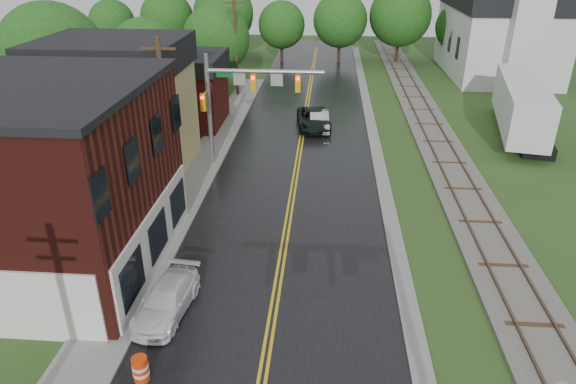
# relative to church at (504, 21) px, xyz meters

# --- Properties ---
(main_road) EXTENTS (10.00, 90.00, 0.02)m
(main_road) POSITION_rel_church_xyz_m (-20.00, -23.74, -5.83)
(main_road) COLOR black
(main_road) RESTS_ON ground
(curb_right) EXTENTS (0.80, 70.00, 0.12)m
(curb_right) POSITION_rel_church_xyz_m (-14.60, -18.74, -5.83)
(curb_right) COLOR gray
(curb_right) RESTS_ON ground
(sidewalk_left) EXTENTS (2.40, 50.00, 0.12)m
(sidewalk_left) POSITION_rel_church_xyz_m (-26.20, -28.74, -5.83)
(sidewalk_left) COLOR gray
(sidewalk_left) RESTS_ON ground
(yellow_house) EXTENTS (8.00, 7.00, 6.40)m
(yellow_house) POSITION_rel_church_xyz_m (-31.00, -27.74, -2.63)
(yellow_house) COLOR tan
(yellow_house) RESTS_ON ground
(darkred_building) EXTENTS (7.00, 6.00, 4.40)m
(darkred_building) POSITION_rel_church_xyz_m (-30.00, -18.74, -3.63)
(darkred_building) COLOR #3F0F0C
(darkred_building) RESTS_ON ground
(church) EXTENTS (10.40, 18.40, 20.00)m
(church) POSITION_rel_church_xyz_m (0.00, 0.00, 0.00)
(church) COLOR silver
(church) RESTS_ON ground
(railroad) EXTENTS (3.20, 80.00, 0.30)m
(railroad) POSITION_rel_church_xyz_m (-10.00, -18.74, -5.73)
(railroad) COLOR #59544C
(railroad) RESTS_ON ground
(traffic_signal_far) EXTENTS (7.34, 0.43, 7.20)m
(traffic_signal_far) POSITION_rel_church_xyz_m (-23.47, -26.74, -0.86)
(traffic_signal_far) COLOR gray
(traffic_signal_far) RESTS_ON ground
(utility_pole_b) EXTENTS (1.80, 0.28, 9.00)m
(utility_pole_b) POSITION_rel_church_xyz_m (-26.80, -31.74, -1.11)
(utility_pole_b) COLOR #382616
(utility_pole_b) RESTS_ON ground
(utility_pole_c) EXTENTS (1.80, 0.28, 9.00)m
(utility_pole_c) POSITION_rel_church_xyz_m (-26.80, -9.74, -1.11)
(utility_pole_c) COLOR #382616
(utility_pole_c) RESTS_ON ground
(tree_left_b) EXTENTS (7.60, 7.60, 9.69)m
(tree_left_b) POSITION_rel_church_xyz_m (-37.85, -21.84, -0.12)
(tree_left_b) COLOR black
(tree_left_b) RESTS_ON ground
(tree_left_c) EXTENTS (6.00, 6.00, 7.65)m
(tree_left_c) POSITION_rel_church_xyz_m (-33.85, -13.84, -1.32)
(tree_left_c) COLOR black
(tree_left_c) RESTS_ON ground
(tree_left_e) EXTENTS (6.40, 6.40, 8.16)m
(tree_left_e) POSITION_rel_church_xyz_m (-28.85, -7.84, -1.02)
(tree_left_e) COLOR black
(tree_left_e) RESTS_ON ground
(suv_dark) EXTENTS (3.03, 5.55, 1.47)m
(suv_dark) POSITION_rel_church_xyz_m (-19.20, -18.92, -5.10)
(suv_dark) COLOR black
(suv_dark) RESTS_ON ground
(sedan_silver) EXTENTS (1.73, 4.29, 1.38)m
(sedan_silver) POSITION_rel_church_xyz_m (-18.75, -19.15, -5.14)
(sedan_silver) COLOR #ADADB2
(sedan_silver) RESTS_ON ground
(pickup_white) EXTENTS (2.12, 4.27, 1.19)m
(pickup_white) POSITION_rel_church_xyz_m (-24.17, -41.89, -5.24)
(pickup_white) COLOR white
(pickup_white) RESTS_ON ground
(semi_trailer) EXTENTS (5.25, 13.16, 4.02)m
(semi_trailer) POSITION_rel_church_xyz_m (-3.68, -19.07, -3.46)
(semi_trailer) COLOR black
(semi_trailer) RESTS_ON ground
(construction_barrel) EXTENTS (0.69, 0.69, 0.95)m
(construction_barrel) POSITION_rel_church_xyz_m (-24.03, -45.39, -5.36)
(construction_barrel) COLOR red
(construction_barrel) RESTS_ON ground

